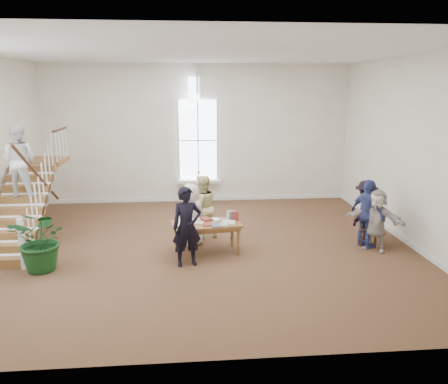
{
  "coord_description": "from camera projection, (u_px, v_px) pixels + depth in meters",
  "views": [
    {
      "loc": [
        -0.38,
        -9.91,
        3.75
      ],
      "look_at": [
        0.51,
        0.4,
        1.26
      ],
      "focal_mm": 35.0,
      "sensor_mm": 36.0,
      "label": 1
    }
  ],
  "objects": [
    {
      "name": "ground",
      "position": [
        204.0,
        247.0,
        10.51
      ],
      "size": [
        10.0,
        10.0,
        0.0
      ],
      "primitive_type": "plane",
      "color": "#4D331E",
      "rests_on": "ground"
    },
    {
      "name": "room_shell",
      "position": [
        199.0,
        190.0,
        14.67
      ],
      "size": [
        10.49,
        10.0,
        10.0
      ],
      "color": "beige",
      "rests_on": "ground"
    },
    {
      "name": "staircase",
      "position": [
        22.0,
        178.0,
        10.49
      ],
      "size": [
        1.1,
        4.1,
        2.92
      ],
      "color": "brown",
      "rests_on": "ground"
    },
    {
      "name": "library_table",
      "position": [
        207.0,
        226.0,
        9.99
      ],
      "size": [
        1.65,
        0.99,
        0.79
      ],
      "rotation": [
        0.0,
        0.0,
        0.14
      ],
      "color": "brown",
      "rests_on": "ground"
    },
    {
      "name": "police_officer",
      "position": [
        187.0,
        227.0,
        9.27
      ],
      "size": [
        0.71,
        0.54,
        1.73
      ],
      "primitive_type": "imported",
      "rotation": [
        0.0,
        0.0,
        0.22
      ],
      "color": "black",
      "rests_on": "ground"
    },
    {
      "name": "elderly_woman",
      "position": [
        191.0,
        215.0,
        10.51
      ],
      "size": [
        0.89,
        0.79,
        1.53
      ],
      "primitive_type": "imported",
      "rotation": [
        0.0,
        0.0,
        3.65
      ],
      "color": "silver",
      "rests_on": "ground"
    },
    {
      "name": "person_yellow",
      "position": [
        203.0,
        207.0,
        11.01
      ],
      "size": [
        0.94,
        0.84,
        1.61
      ],
      "primitive_type": "imported",
      "rotation": [
        0.0,
        0.0,
        3.48
      ],
      "color": "#DAD588",
      "rests_on": "ground"
    },
    {
      "name": "woman_cluster_a",
      "position": [
        368.0,
        214.0,
        10.33
      ],
      "size": [
        0.77,
        1.05,
        1.65
      ],
      "primitive_type": "imported",
      "rotation": [
        0.0,
        0.0,
        2.0
      ],
      "color": "#354081",
      "rests_on": "ground"
    },
    {
      "name": "woman_cluster_b",
      "position": [
        365.0,
        211.0,
        10.79
      ],
      "size": [
        1.13,
        1.1,
        1.55
      ],
      "primitive_type": "imported",
      "rotation": [
        0.0,
        0.0,
        3.88
      ],
      "color": "black",
      "rests_on": "ground"
    },
    {
      "name": "woman_cluster_c",
      "position": [
        376.0,
        220.0,
        10.17
      ],
      "size": [
        1.31,
        1.24,
        1.47
      ],
      "primitive_type": "imported",
      "rotation": [
        0.0,
        0.0,
        5.55
      ],
      "color": "#BEB3AB",
      "rests_on": "ground"
    },
    {
      "name": "floor_plant",
      "position": [
        42.0,
        240.0,
        9.03
      ],
      "size": [
        1.45,
        1.34,
        1.35
      ],
      "primitive_type": "imported",
      "rotation": [
        0.0,
        0.0,
        -0.27
      ],
      "color": "#133D17",
      "rests_on": "ground"
    },
    {
      "name": "side_chair",
      "position": [
        369.0,
        223.0,
        10.63
      ],
      "size": [
        0.53,
        0.53,
        0.94
      ],
      "rotation": [
        0.0,
        0.0,
        -0.37
      ],
      "color": "#34190E",
      "rests_on": "ground"
    }
  ]
}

